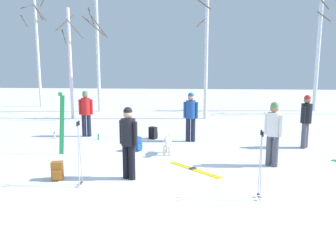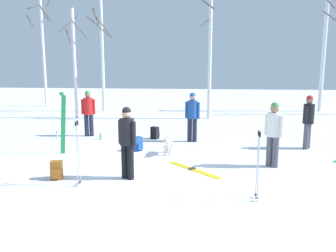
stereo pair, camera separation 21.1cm
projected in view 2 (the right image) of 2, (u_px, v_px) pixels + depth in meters
ground_plane at (166, 183)px, 7.95m from camera, size 60.00×60.00×0.00m
person_0 at (88, 110)px, 12.94m from camera, size 0.51×0.34×1.72m
person_1 at (127, 138)px, 8.08m from camera, size 0.46×0.34×1.72m
person_2 at (274, 130)px, 9.03m from camera, size 0.42×0.37×1.72m
person_3 at (192, 114)px, 12.00m from camera, size 0.51×0.34×1.72m
person_4 at (308, 118)px, 10.98m from camera, size 0.35×0.44×1.72m
dog at (168, 142)px, 10.37m from camera, size 0.25×0.90×0.57m
ski_pair_planted_0 at (63, 123)px, 10.39m from camera, size 0.25×0.06×1.87m
ski_pair_lying_1 at (193, 169)px, 8.91m from camera, size 1.40×1.42×0.05m
ski_poles_0 at (78, 151)px, 7.65m from camera, size 0.07×0.21×1.46m
ski_poles_1 at (258, 164)px, 6.83m from camera, size 0.07×0.26×1.40m
backpack_0 at (155, 133)px, 12.58m from camera, size 0.33×0.34×0.44m
backpack_1 at (57, 170)px, 8.17m from camera, size 0.30×0.32×0.44m
backpack_2 at (138, 144)px, 10.84m from camera, size 0.34×0.34×0.44m
water_bottle_0 at (100, 137)px, 12.46m from camera, size 0.06×0.06×0.21m
water_bottle_1 at (57, 135)px, 12.70m from camera, size 0.07×0.07×0.25m
birch_tree_0 at (43, 46)px, 21.54m from camera, size 1.73×1.84×7.10m
birch_tree_1 at (74, 62)px, 16.99m from camera, size 1.36×1.36×5.31m
birch_tree_2 at (102, 54)px, 19.35m from camera, size 1.30×0.77×6.13m
birch_tree_3 at (210, 37)px, 16.50m from camera, size 1.39×1.25×7.46m
birch_tree_4 at (325, 39)px, 19.21m from camera, size 1.49×1.48×7.57m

